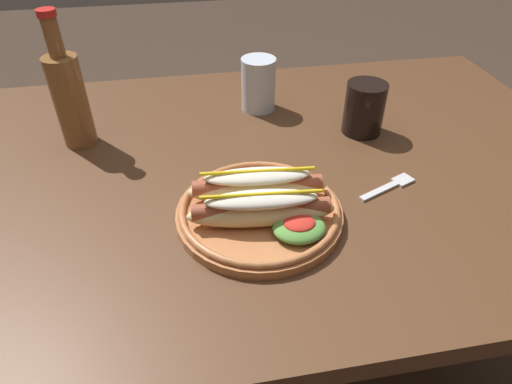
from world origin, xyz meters
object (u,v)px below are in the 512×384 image
glass_bottle (69,96)px  soda_cup (364,108)px  hot_dog_plate (261,206)px  water_cup (258,84)px  fork (391,186)px

glass_bottle → soda_cup: bearing=-5.8°
hot_dog_plate → soda_cup: size_ratio=2.51×
hot_dog_plate → water_cup: size_ratio=2.30×
hot_dog_plate → glass_bottle: glass_bottle is taller
soda_cup → water_cup: (-0.20, 0.14, 0.00)m
hot_dog_plate → glass_bottle: 0.44m
hot_dog_plate → water_cup: 0.39m
fork → glass_bottle: (-0.56, 0.26, 0.10)m
hot_dog_plate → glass_bottle: bearing=136.8°
fork → water_cup: bearing=94.5°
soda_cup → water_cup: 0.24m
water_cup → hot_dog_plate: bearing=-99.8°
soda_cup → hot_dog_plate: bearing=-137.5°
glass_bottle → hot_dog_plate: bearing=-43.2°
water_cup → glass_bottle: size_ratio=0.45×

